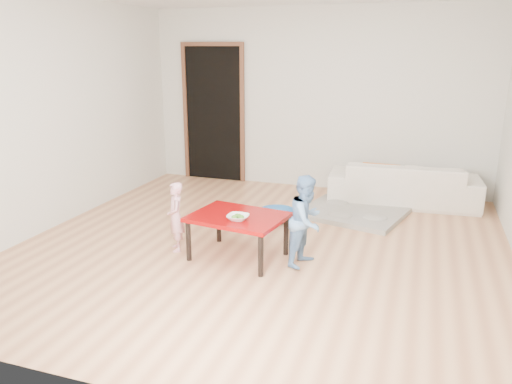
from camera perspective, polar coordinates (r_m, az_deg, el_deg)
The scene contains 13 objects.
floor at distance 5.33m, azimuth 0.70°, elevation -6.16°, with size 5.00×5.00×0.01m, color #B6764E.
back_wall at distance 7.39m, azimuth 6.87°, elevation 10.41°, with size 5.00×0.02×2.60m, color silver.
left_wall at distance 6.22m, azimuth -21.96°, elevation 8.32°, with size 0.02×5.00×2.60m, color silver.
doorway at distance 7.89m, azimuth -4.81°, elevation 8.81°, with size 1.02×0.08×2.11m, color brown, non-canonical shape.
sofa at distance 6.97m, azimuth 16.47°, elevation 1.00°, with size 1.94×0.76×0.57m, color beige.
cushion at distance 6.83m, azimuth 13.89°, elevation 2.25°, with size 0.50×0.45×0.13m, color orange.
red_table at distance 4.97m, azimuth -2.08°, elevation -5.10°, with size 0.89×0.67×0.45m, color #890707, non-canonical shape.
bowl at distance 4.75m, azimuth -2.08°, elevation -2.93°, with size 0.21×0.21×0.05m, color white.
broccoli at distance 4.75m, azimuth -2.08°, elevation -2.89°, with size 0.12×0.12×0.06m, color #2D5919, non-canonical shape.
child_pink at distance 5.17m, azimuth -9.16°, elevation -2.82°, with size 0.26×0.17×0.72m, color #F16E7F.
child_blue at distance 4.77m, azimuth 5.81°, elevation -3.27°, with size 0.43×0.34×0.89m, color #5890CC.
basin at distance 6.06m, azimuth 2.44°, elevation -2.68°, with size 0.44×0.44×0.14m, color #2D6DAA.
blanket at distance 6.39m, azimuth 10.96°, elevation -2.33°, with size 1.19×0.99×0.06m, color #9C9589, non-canonical shape.
Camera 1 is at (1.53, -4.69, 2.02)m, focal length 35.00 mm.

